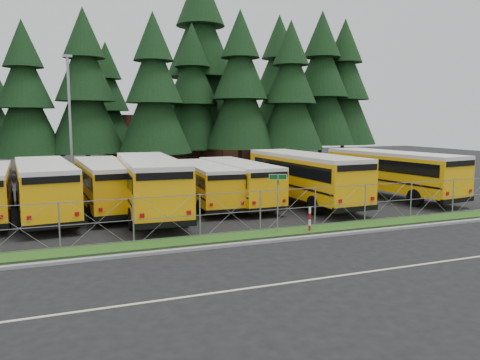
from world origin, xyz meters
name	(u,v)px	position (x,y,z in m)	size (l,w,h in m)	color
ground	(270,225)	(0.00, 0.00, 0.00)	(120.00, 120.00, 0.00)	black
curb	(299,238)	(0.00, -3.10, 0.06)	(50.00, 0.25, 0.12)	gray
grass_verge	(285,232)	(0.00, -1.70, 0.03)	(50.00, 1.40, 0.06)	#224614
road_lane_line	(366,272)	(0.00, -8.00, 0.01)	(50.00, 0.12, 0.01)	beige
chainlink_fence	(279,209)	(0.00, -1.00, 1.00)	(44.00, 0.10, 2.00)	gray
brick_building	(186,138)	(6.00, 40.00, 3.00)	(22.00, 10.00, 6.00)	brown
bus_1	(44,190)	(-10.75, 6.31, 1.53)	(2.75, 11.66, 3.06)	#FFB108
bus_2	(104,186)	(-7.50, 7.16, 1.46)	(2.63, 11.16, 2.93)	#FFB108
bus_3	(149,186)	(-5.26, 4.95, 1.61)	(2.91, 12.32, 3.23)	#FFB108
bus_4	(206,185)	(-1.41, 6.46, 1.32)	(2.38, 10.08, 2.64)	#FFB108
bus_5	(236,183)	(0.49, 6.24, 1.37)	(2.47, 10.45, 2.74)	#FFB108
bus_6	(301,178)	(4.51, 5.08, 1.61)	(2.90, 12.29, 3.22)	#FFB108
bus_east	(387,174)	(11.29, 5.15, 1.59)	(2.87, 12.15, 3.18)	#FFB108
street_sign	(278,191)	(-0.41, -1.68, 2.03)	(0.80, 0.53, 2.81)	gray
striped_bollard	(310,219)	(1.16, -1.96, 0.60)	(0.11, 0.11, 1.20)	#B20C0C
light_standard	(70,118)	(-9.04, 16.56, 5.50)	(0.70, 0.35, 10.14)	gray
conifer_2	(25,100)	(-12.55, 25.20, 7.09)	(6.42, 6.42, 14.19)	black
conifer_3	(86,93)	(-7.40, 25.12, 7.83)	(7.08, 7.08, 15.66)	black
conifer_4	(154,95)	(-1.39, 23.04, 7.66)	(6.92, 6.92, 15.31)	black
conifer_5	(193,97)	(3.63, 27.86, 7.77)	(7.03, 7.03, 15.54)	black
conifer_6	(240,91)	(7.83, 24.59, 8.29)	(7.50, 7.50, 16.58)	black
conifer_7	(290,96)	(12.96, 23.29, 7.82)	(7.08, 7.08, 15.65)	black
conifer_8	(321,90)	(18.37, 26.17, 8.81)	(7.97, 7.97, 17.62)	black
conifer_9	(344,93)	(22.07, 27.18, 8.60)	(7.78, 7.78, 17.20)	black
conifer_11	(107,105)	(-4.61, 34.63, 7.09)	(6.41, 6.41, 14.18)	black
conifer_12	(201,68)	(5.48, 30.92, 11.24)	(10.16, 10.16, 22.47)	black
conifer_13	(279,89)	(16.88, 34.18, 9.35)	(8.45, 8.45, 18.70)	black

